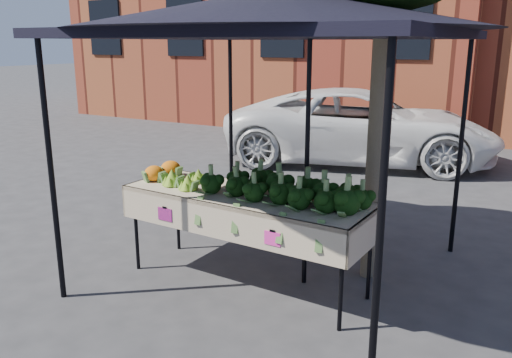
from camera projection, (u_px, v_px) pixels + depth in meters
name	position (u px, v px, depth m)	size (l,w,h in m)	color
ground	(229.00, 278.00, 5.18)	(90.00, 90.00, 0.00)	#323235
table	(246.00, 239.00, 4.97)	(2.43, 0.91, 0.90)	beige
canopy	(277.00, 139.00, 4.99)	(3.16, 3.16, 2.74)	black
broccoli_heap	(284.00, 185.00, 4.66)	(1.61, 0.58, 0.27)	black
romanesco_cluster	(187.00, 175.00, 5.14)	(0.44, 0.48, 0.21)	#9AB939
cauliflower_pair	(163.00, 170.00, 5.39)	(0.24, 0.44, 0.19)	orange
vehicle	(366.00, 27.00, 9.57)	(2.35, 1.42, 5.09)	white
street_tree	(381.00, 48.00, 4.69)	(2.25, 2.25, 4.43)	#1E4C14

